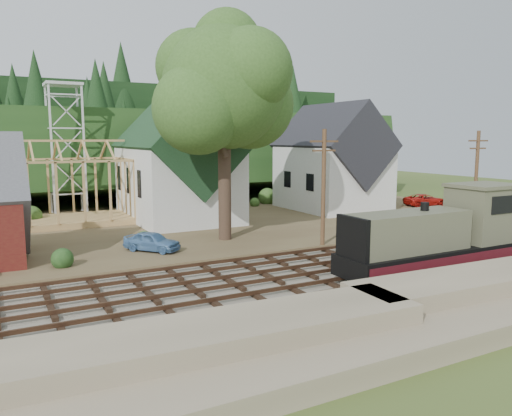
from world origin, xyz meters
name	(u,v)px	position (x,y,z in m)	size (l,w,h in m)	color
ground	(271,283)	(0.00, 0.00, 0.00)	(140.00, 140.00, 0.00)	#384C1E
embankment	(385,341)	(0.00, -8.50, 0.00)	(64.00, 5.00, 1.60)	#7F7259
railroad_bed	(271,281)	(0.00, 0.00, 0.08)	(64.00, 11.00, 0.16)	#726B5B
village_flat	(163,226)	(0.00, 18.00, 0.15)	(64.00, 26.00, 0.30)	brown
hillside	(104,198)	(0.00, 42.00, 0.00)	(70.00, 28.00, 8.00)	#1E3F19
ridge	(83,187)	(0.00, 58.00, 0.00)	(80.00, 20.00, 12.00)	black
church	(178,164)	(2.00, 19.68, 5.18)	(8.40, 15.17, 13.00)	silver
farmhouse	(332,164)	(18.00, 19.00, 4.87)	(8.40, 10.80, 10.60)	silver
timber_frame	(78,188)	(-6.00, 22.00, 3.27)	(8.20, 6.20, 6.99)	tan
lattice_tower	(64,109)	(-6.00, 28.00, 10.03)	(3.20, 3.20, 12.12)	silver
big_tree	(226,97)	(2.17, 10.08, 10.22)	(10.90, 8.40, 14.70)	#38281E
telegraph_pole_near	(323,186)	(7.00, 5.20, 4.25)	(2.20, 0.28, 8.00)	#4C331E
telegraph_pole_far	(476,178)	(22.00, 5.20, 4.25)	(2.20, 0.28, 8.00)	#4C331E
locomotive	(442,237)	(9.04, -3.00, 2.08)	(11.69, 2.92, 4.68)	black
car_blue	(152,241)	(-3.66, 8.76, 0.93)	(1.48, 3.68, 1.25)	#5584B7
car_red	(425,200)	(28.00, 15.96, 0.92)	(2.07, 4.49, 1.25)	#B3140E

